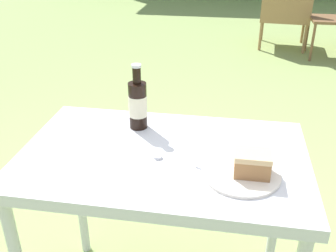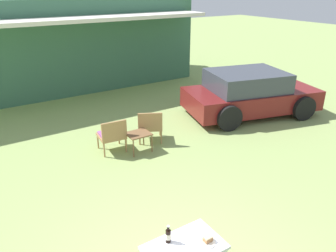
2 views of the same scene
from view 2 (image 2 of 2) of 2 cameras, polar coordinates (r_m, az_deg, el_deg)
name	(u,v)px [view 2 (image 2 of 2)]	position (r m, az deg, el deg)	size (l,w,h in m)	color
cabin_building	(61,43)	(13.21, -18.08, 13.56)	(9.64, 4.39, 3.22)	#38664C
parked_car	(249,93)	(10.12, 13.99, 5.53)	(4.20, 2.76, 1.32)	maroon
wicker_chair_cushioned	(112,134)	(7.71, -9.72, -1.40)	(0.63, 0.60, 0.83)	#9E7547
wicker_chair_plain	(150,125)	(8.09, -3.14, 0.20)	(0.78, 0.76, 0.83)	#9E7547
garden_side_table	(138,135)	(7.67, -5.17, -1.64)	(0.53, 0.46, 0.46)	brown
patio_table	(184,252)	(4.26, 2.85, -21.00)	(0.95, 0.60, 0.75)	silver
cake_on_plate	(207,240)	(4.25, 6.77, -19.17)	(0.24, 0.24, 0.08)	silver
cola_bottle_near	(168,236)	(4.19, 0.03, -18.56)	(0.07, 0.07, 0.24)	black
fork	(203,245)	(4.23, 6.14, -19.87)	(0.18, 0.08, 0.01)	silver
loose_bottle_cap	(185,248)	(4.17, 3.04, -20.47)	(0.03, 0.03, 0.01)	silver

